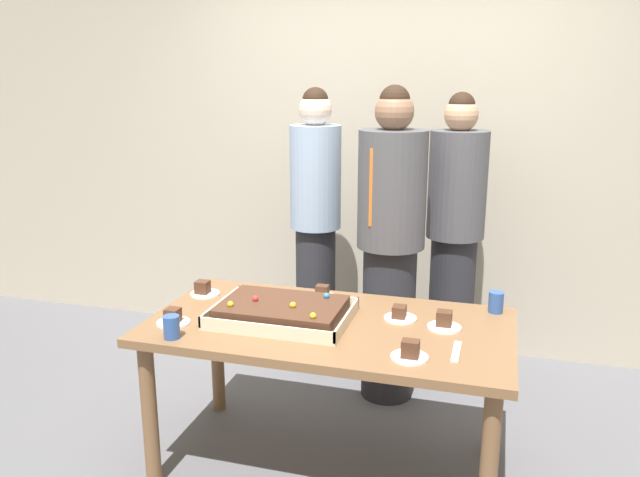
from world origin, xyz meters
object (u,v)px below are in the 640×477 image
at_px(plated_slice_near_left, 444,322).
at_px(person_striped_tie_right, 316,226).
at_px(drink_cup_nearest, 496,302).
at_px(drink_cup_middle, 172,327).
at_px(person_green_shirt_behind, 455,236).
at_px(plated_slice_near_right, 410,353).
at_px(plated_slice_far_right, 204,290).
at_px(party_table, 329,341).
at_px(cake_server_utensil, 456,352).
at_px(plated_slice_center_front, 323,295).
at_px(plated_slice_center_back, 400,315).
at_px(person_serving_front, 391,244).
at_px(sheet_cake, 282,312).
at_px(plated_slice_far_left, 173,319).

bearing_deg(plated_slice_near_left, person_striped_tie_right, 132.83).
bearing_deg(drink_cup_nearest, drink_cup_middle, -152.03).
xyz_separation_m(drink_cup_nearest, person_green_shirt_behind, (-0.26, 0.76, 0.11)).
distance_m(plated_slice_near_right, drink_cup_middle, 1.01).
height_order(plated_slice_near_left, plated_slice_far_right, plated_slice_near_left).
relative_size(party_table, drink_cup_middle, 16.30).
xyz_separation_m(drink_cup_middle, person_striped_tie_right, (0.23, 1.38, 0.14)).
xyz_separation_m(cake_server_utensil, person_striped_tie_right, (-0.95, 1.19, 0.18)).
height_order(plated_slice_near_right, person_striped_tie_right, person_striped_tie_right).
xyz_separation_m(plated_slice_center_front, plated_slice_center_back, (0.41, -0.17, 0.00)).
bearing_deg(plated_slice_far_right, party_table, -14.45).
bearing_deg(person_green_shirt_behind, person_serving_front, -13.48).
bearing_deg(sheet_cake, plated_slice_near_left, 8.60).
xyz_separation_m(plated_slice_near_right, plated_slice_far_right, (-1.12, 0.46, -0.00)).
xyz_separation_m(plated_slice_center_back, drink_cup_middle, (-0.90, -0.48, 0.03)).
bearing_deg(sheet_cake, plated_slice_near_right, -21.81).
xyz_separation_m(plated_slice_near_right, drink_cup_middle, (-1.00, -0.08, 0.02)).
relative_size(party_table, plated_slice_center_front, 10.87).
distance_m(plated_slice_near_left, drink_cup_nearest, 0.34).
relative_size(drink_cup_middle, cake_server_utensil, 0.50).
bearing_deg(cake_server_utensil, party_table, 164.21).
xyz_separation_m(plated_slice_center_front, drink_cup_middle, (-0.48, -0.65, 0.03)).
distance_m(party_table, person_serving_front, 0.84).
bearing_deg(person_green_shirt_behind, sheet_cake, 0.01).
bearing_deg(person_green_shirt_behind, plated_slice_far_left, -9.81).
bearing_deg(person_serving_front, drink_cup_nearest, 77.08).
bearing_deg(plated_slice_near_left, person_green_shirt_behind, 92.44).
distance_m(plated_slice_center_back, cake_server_utensil, 0.40).
height_order(sheet_cake, plated_slice_center_back, sheet_cake).
height_order(party_table, plated_slice_far_right, plated_slice_far_right).
bearing_deg(drink_cup_nearest, person_striped_tie_right, 147.97).
bearing_deg(drink_cup_middle, person_serving_front, 57.03).
bearing_deg(plated_slice_center_front, plated_slice_near_left, -19.23).
xyz_separation_m(party_table, person_striped_tie_right, (-0.37, 1.03, 0.28)).
bearing_deg(party_table, plated_slice_far_left, -162.73).
bearing_deg(person_striped_tie_right, person_green_shirt_behind, 87.38).
height_order(party_table, person_serving_front, person_serving_front).
bearing_deg(plated_slice_center_back, plated_slice_far_right, 176.98).
bearing_deg(plated_slice_far_left, person_serving_front, 50.71).
bearing_deg(plated_slice_far_right, cake_server_utensil, -15.05).
bearing_deg(person_serving_front, plated_slice_center_front, -4.00).
height_order(drink_cup_nearest, person_striped_tie_right, person_striped_tie_right).
distance_m(sheet_cake, plated_slice_center_back, 0.54).
bearing_deg(plated_slice_center_back, party_table, -156.52).
distance_m(plated_slice_center_front, drink_cup_middle, 0.81).
bearing_deg(plated_slice_far_left, person_striped_tie_right, 76.35).
bearing_deg(plated_slice_center_back, person_serving_front, 104.01).
bearing_deg(plated_slice_center_back, drink_cup_nearest, 27.25).
distance_m(drink_cup_middle, person_striped_tie_right, 1.41).
distance_m(plated_slice_near_right, drink_cup_nearest, 0.70).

